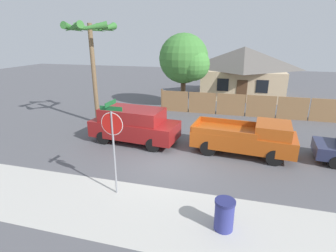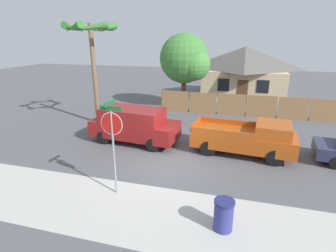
% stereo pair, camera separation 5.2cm
% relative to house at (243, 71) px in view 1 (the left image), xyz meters
% --- Properties ---
extents(ground_plane, '(80.00, 80.00, 0.00)m').
position_rel_house_xyz_m(ground_plane, '(-3.21, -16.29, -2.44)').
color(ground_plane, '#56565B').
extents(sidewalk_strip, '(36.00, 3.20, 0.01)m').
position_rel_house_xyz_m(sidewalk_strip, '(-3.21, -19.89, -2.44)').
color(sidewalk_strip, beige).
rests_on(sidewalk_strip, ground).
extents(wooden_fence, '(12.77, 0.12, 1.70)m').
position_rel_house_xyz_m(wooden_fence, '(0.31, -7.42, -1.64)').
color(wooden_fence, '#997047').
rests_on(wooden_fence, ground).
extents(house, '(7.94, 6.71, 4.70)m').
position_rel_house_xyz_m(house, '(0.00, 0.00, 0.00)').
color(house, beige).
rests_on(house, ground).
extents(oak_tree, '(4.05, 3.86, 5.86)m').
position_rel_house_xyz_m(oak_tree, '(-4.45, -6.08, 1.39)').
color(oak_tree, brown).
rests_on(oak_tree, ground).
extents(palm_tree, '(3.12, 3.34, 6.39)m').
position_rel_house_xyz_m(palm_tree, '(-9.29, -11.63, 3.08)').
color(palm_tree, brown).
rests_on(palm_tree, ground).
extents(red_suv, '(4.87, 2.39, 1.89)m').
position_rel_house_xyz_m(red_suv, '(-5.62, -14.17, -1.42)').
color(red_suv, maroon).
rests_on(red_suv, ground).
extents(orange_pickup, '(5.02, 2.43, 1.70)m').
position_rel_house_xyz_m(orange_pickup, '(0.30, -14.19, -1.59)').
color(orange_pickup, '#B74C14').
rests_on(orange_pickup, ground).
extents(stop_sign, '(0.82, 0.74, 3.49)m').
position_rel_house_xyz_m(stop_sign, '(-4.37, -19.05, -0.06)').
color(stop_sign, gray).
rests_on(stop_sign, ground).
extents(trash_bin, '(0.61, 0.61, 0.99)m').
position_rel_house_xyz_m(trash_bin, '(-0.41, -20.00, -1.94)').
color(trash_bin, navy).
rests_on(trash_bin, ground).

